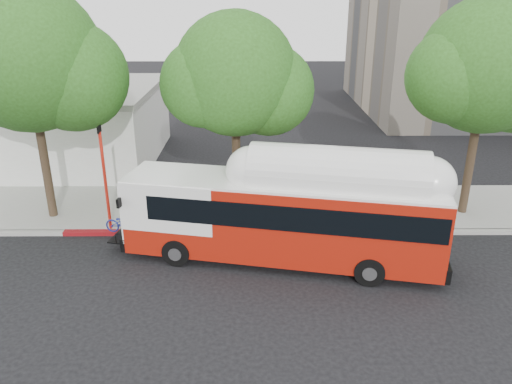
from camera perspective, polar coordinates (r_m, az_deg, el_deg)
ground at (r=17.05m, az=0.65°, el=-10.69°), size 120.00×120.00×0.00m
sidewalk at (r=22.77m, az=0.38°, el=-1.72°), size 60.00×5.00×0.15m
curb_strip at (r=20.41m, az=0.47°, el=-4.63°), size 60.00×0.30×0.15m
red_curb_segment at (r=20.59m, az=-7.94°, el=-4.59°), size 10.00×0.32×0.16m
street_tree_left at (r=21.73m, az=-23.32°, el=13.34°), size 6.67×5.80×9.74m
street_tree_mid at (r=20.70m, az=-1.25°, el=12.75°), size 5.75×5.00×8.62m
street_tree_right at (r=22.64m, az=25.71°, el=12.35°), size 6.21×5.40×9.18m
low_commercial_bldg at (r=32.29m, az=-25.69°, el=7.10°), size 16.20×10.20×4.25m
transit_bus at (r=17.84m, az=3.21°, el=-3.08°), size 12.20×4.63×3.55m
signal_pole at (r=20.63m, az=-16.86°, el=1.38°), size 0.13×0.42×4.46m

